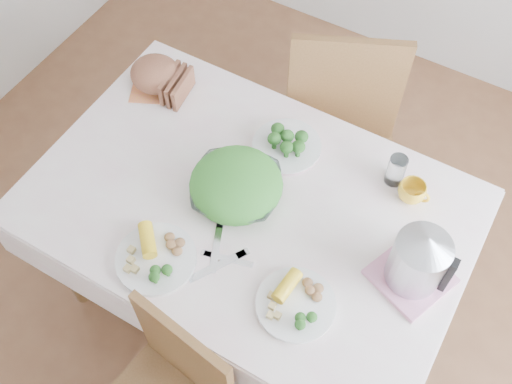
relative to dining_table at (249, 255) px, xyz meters
The scene contains 17 objects.
floor 0.38m from the dining_table, ahead, with size 3.60×3.60×0.00m, color brown.
dining_table is the anchor object (origin of this frame).
tablecloth 0.38m from the dining_table, ahead, with size 1.50×1.00×0.01m, color white.
chair_far 0.83m from the dining_table, 91.52° to the left, with size 0.47×0.47×1.03m, color brown.
salad_bowl 0.43m from the dining_table, behind, with size 0.30×0.30×0.07m, color white.
dinner_plate_left 0.54m from the dining_table, 112.94° to the right, with size 0.26×0.26×0.02m, color white.
dinner_plate_right 0.57m from the dining_table, 38.19° to the right, with size 0.25×0.25×0.02m, color white.
broccoli_plate 0.48m from the dining_table, 89.77° to the left, with size 0.25×0.25×0.02m, color beige.
napkin 0.77m from the dining_table, 153.50° to the left, with size 0.20×0.20×0.00m, color #DC7946.
bread_loaf 0.80m from the dining_table, 153.50° to the left, with size 0.20×0.19×0.12m, color brown.
yellow_mug 0.70m from the dining_table, 32.38° to the left, with size 0.10×0.10×0.08m, color gold.
glass_tumbler 0.69m from the dining_table, 40.79° to the left, with size 0.06×0.06×0.12m, color white.
pink_tray 0.71m from the dining_table, ahead, with size 0.22×0.22×0.02m, color #CE7E9F.
electric_kettle 0.78m from the dining_table, ahead, with size 0.17×0.17×0.24m, color #B2B5BA.
fork_left 0.44m from the dining_table, 91.36° to the right, with size 0.02×0.20×0.00m, color silver.
fork_right 0.47m from the dining_table, 81.69° to the right, with size 0.02×0.21×0.00m, color silver.
knife 0.45m from the dining_table, 75.98° to the right, with size 0.02×0.17×0.00m, color silver.
Camera 1 is at (0.58, -0.94, 2.51)m, focal length 42.00 mm.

